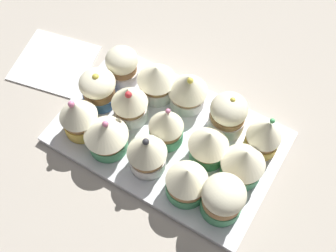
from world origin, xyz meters
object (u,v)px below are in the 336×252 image
object	(u,v)px
cupcake_7	(167,127)
cupcake_14	(264,135)
cupcake_5	(97,90)
napkin	(54,62)
cupcake_8	(209,144)
cupcake_13	(228,114)
cupcake_9	(243,163)
cupcake_10	(122,66)
cupcake_0	(79,117)
baking_tray	(168,137)
cupcake_4	(223,198)
cupcake_12	(188,89)
cupcake_2	(147,153)
cupcake_6	(129,104)
cupcake_1	(106,135)
cupcake_3	(187,181)
cupcake_11	(157,80)

from	to	relation	value
cupcake_7	cupcake_14	bearing A→B (deg)	25.14
cupcake_5	napkin	world-z (taller)	cupcake_5
cupcake_8	cupcake_13	bearing A→B (deg)	89.75
cupcake_9	cupcake_10	world-z (taller)	cupcake_9
napkin	cupcake_7	bearing A→B (deg)	-7.26
cupcake_7	cupcake_9	bearing A→B (deg)	2.15
cupcake_5	cupcake_8	xyz separation A→B (cm)	(20.20, 0.53, 0.34)
cupcake_0	baking_tray	bearing A→B (deg)	26.30
cupcake_10	napkin	distance (cm)	14.28
cupcake_5	cupcake_0	bearing A→B (deg)	-82.25
cupcake_4	cupcake_12	world-z (taller)	cupcake_12
cupcake_2	cupcake_5	size ratio (longest dim) A/B	1.14
cupcake_10	cupcake_5	bearing A→B (deg)	-97.21
baking_tray	cupcake_0	bearing A→B (deg)	-153.70
cupcake_0	cupcake_13	xyz separation A→B (cm)	(19.46, 12.50, -0.26)
cupcake_6	cupcake_12	size ratio (longest dim) A/B	1.06
cupcake_1	cupcake_14	world-z (taller)	cupcake_14
cupcake_3	cupcake_10	bearing A→B (deg)	147.61
cupcake_13	napkin	size ratio (longest dim) A/B	0.57
cupcake_13	cupcake_5	bearing A→B (deg)	-161.29
cupcake_2	cupcake_10	bearing A→B (deg)	136.54
cupcake_1	cupcake_5	size ratio (longest dim) A/B	1.03
cupcake_10	cupcake_0	bearing A→B (deg)	-90.10
cupcake_12	cupcake_1	bearing A→B (deg)	-115.60
baking_tray	cupcake_6	size ratio (longest dim) A/B	4.36
cupcake_4	cupcake_13	bearing A→B (deg)	114.09
cupcake_9	cupcake_12	size ratio (longest dim) A/B	0.95
cupcake_1	cupcake_11	distance (cm)	12.57
cupcake_1	cupcake_13	bearing A→B (deg)	42.42
cupcake_1	baking_tray	bearing A→B (deg)	42.82
cupcake_9	cupcake_11	bearing A→B (deg)	161.89
cupcake_5	cupcake_9	world-z (taller)	cupcake_9
cupcake_5	cupcake_10	size ratio (longest dim) A/B	1.01
napkin	cupcake_9	bearing A→B (deg)	-4.19
cupcake_1	cupcake_5	distance (cm)	8.60
cupcake_3	napkin	xyz separation A→B (cm)	(-32.75, 9.37, -4.44)
baking_tray	cupcake_4	world-z (taller)	cupcake_4
cupcake_6	cupcake_10	xyz separation A→B (cm)	(-5.33, 6.02, -0.49)
cupcake_7	cupcake_13	bearing A→B (deg)	45.09
cupcake_11	cupcake_13	xyz separation A→B (cm)	(12.86, 0.36, -0.13)
cupcake_5	cupcake_9	xyz separation A→B (cm)	(25.96, 0.41, 0.32)
cupcake_4	cupcake_13	size ratio (longest dim) A/B	0.99
cupcake_4	cupcake_6	distance (cm)	20.75
cupcake_4	cupcake_11	world-z (taller)	cupcake_4
cupcake_8	cupcake_13	xyz separation A→B (cm)	(0.03, 6.32, -0.17)
cupcake_8	cupcake_1	bearing A→B (deg)	-155.02
cupcake_12	cupcake_6	bearing A→B (deg)	-131.75
cupcake_6	cupcake_7	world-z (taller)	cupcake_6
cupcake_4	cupcake_9	bearing A→B (deg)	89.82
cupcake_7	napkin	world-z (taller)	cupcake_7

